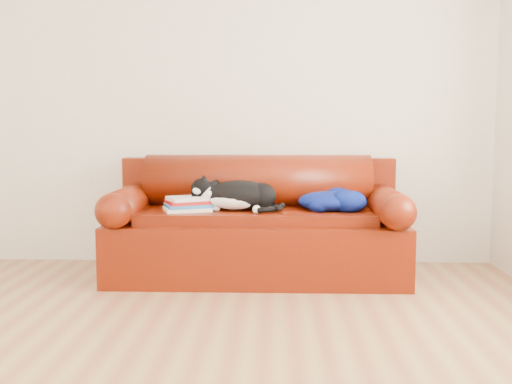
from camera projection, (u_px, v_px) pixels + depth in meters
ground at (167, 351)px, 2.91m from camera, size 4.50×4.50×0.00m
room_shell at (188, 0)px, 2.75m from camera, size 4.52×4.02×2.61m
sofa_base at (257, 245)px, 4.36m from camera, size 2.10×0.90×0.50m
sofa_back at (258, 199)px, 4.57m from camera, size 2.10×1.01×0.88m
book_stack at (188, 204)px, 4.23m from camera, size 0.38×0.33×0.10m
cat at (238, 196)px, 4.24m from camera, size 0.73×0.35×0.27m
blanket at (331, 200)px, 4.27m from camera, size 0.54×0.51×0.16m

